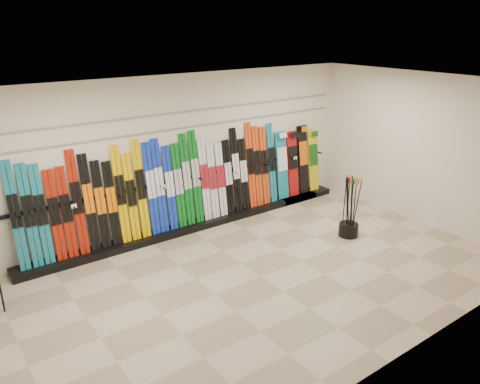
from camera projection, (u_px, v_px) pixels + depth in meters
floor at (261, 277)px, 7.55m from camera, size 8.00×8.00×0.00m
back_wall at (181, 154)px, 8.94m from camera, size 8.00×0.00×8.00m
right_wall at (420, 149)px, 9.25m from camera, size 0.00×5.00×5.00m
ceiling at (264, 89)px, 6.53m from camera, size 8.00×8.00×0.00m
ski_rack_base at (199, 224)px, 9.39m from camera, size 8.00×0.40×0.12m
skis at (165, 188)px, 8.77m from camera, size 5.38×0.29×1.81m
snowboards at (297, 162)px, 10.66m from camera, size 1.24×0.24×1.56m
pole_bin at (348, 230)px, 8.97m from camera, size 0.37×0.37×0.25m
ski_poles at (350, 207)px, 8.77m from camera, size 0.27×0.35×1.18m
slatwall_rail_0 at (180, 128)px, 8.75m from camera, size 7.60×0.02×0.03m
slatwall_rail_1 at (180, 112)px, 8.65m from camera, size 7.60×0.02×0.03m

